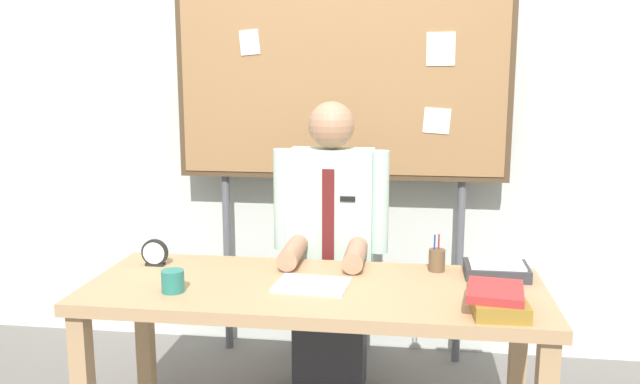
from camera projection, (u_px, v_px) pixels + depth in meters
The scene contains 10 objects.
back_wall at pixel (345, 113), 3.64m from camera, with size 6.40×0.08×2.70m, color silver.
desk at pixel (314, 305), 2.65m from camera, with size 1.84×0.71×0.73m.
person at pixel (331, 261), 3.17m from camera, with size 0.55×0.56×1.44m.
bulletin_board at pixel (341, 91), 3.41m from camera, with size 1.75×0.09×1.99m.
book_stack at pixel (497, 300), 2.34m from camera, with size 0.22×0.28×0.09m.
open_notebook at pixel (312, 285), 2.62m from camera, with size 0.29×0.22×0.01m, color white.
desk_clock at pixel (155, 254), 2.89m from camera, with size 0.12×0.04×0.12m.
coffee_mug at pixel (173, 281), 2.55m from camera, with size 0.09×0.09×0.09m, color #267266.
pen_holder at pixel (437, 260), 2.81m from camera, with size 0.07×0.07×0.16m.
paper_tray at pixel (496, 270), 2.74m from camera, with size 0.26×0.20×0.06m.
Camera 1 is at (0.37, -2.50, 1.58)m, focal length 36.81 mm.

